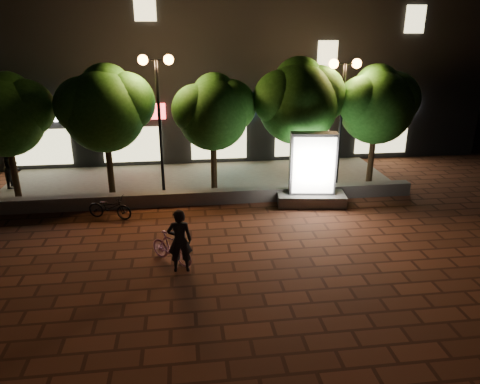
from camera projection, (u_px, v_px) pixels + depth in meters
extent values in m
plane|color=#5B2D1C|center=(211.00, 254.00, 13.00)|extent=(80.00, 80.00, 0.00)
cube|color=slate|center=(204.00, 197.00, 16.64)|extent=(16.00, 0.45, 0.50)
cube|color=slate|center=(201.00, 181.00, 19.04)|extent=(16.00, 5.00, 0.08)
cube|color=black|center=(192.00, 51.00, 23.37)|extent=(28.00, 8.00, 10.00)
cube|color=white|center=(36.00, 114.00, 19.58)|extent=(3.20, 0.12, 0.70)
cube|color=beige|center=(41.00, 147.00, 20.10)|extent=(2.60, 0.10, 1.60)
cube|color=red|center=(129.00, 112.00, 20.06)|extent=(3.20, 0.12, 0.70)
cube|color=beige|center=(132.00, 145.00, 20.58)|extent=(2.60, 0.10, 1.60)
cube|color=#45CBC8|center=(218.00, 110.00, 20.54)|extent=(3.20, 0.12, 0.70)
cube|color=beige|center=(219.00, 142.00, 21.06)|extent=(2.60, 0.10, 1.60)
cube|color=orange|center=(303.00, 108.00, 21.02)|extent=(3.20, 0.12, 0.70)
cube|color=beige|center=(302.00, 139.00, 21.54)|extent=(2.60, 0.10, 1.60)
cube|color=white|center=(385.00, 106.00, 21.50)|extent=(3.20, 0.12, 0.70)
cube|color=beige|center=(381.00, 137.00, 22.02)|extent=(2.60, 0.10, 1.60)
cube|color=beige|center=(145.00, 6.00, 18.66)|extent=(0.90, 0.10, 1.20)
cube|color=beige|center=(327.00, 54.00, 20.31)|extent=(0.90, 0.10, 1.20)
cube|color=beige|center=(415.00, 19.00, 20.27)|extent=(0.90, 0.10, 1.20)
cylinder|color=#312113|center=(14.00, 168.00, 16.77)|extent=(0.24, 0.24, 2.25)
sphere|color=#25601C|center=(4.00, 118.00, 16.11)|extent=(2.80, 2.80, 2.80)
sphere|color=#25601C|center=(25.00, 108.00, 16.28)|extent=(2.10, 2.10, 2.10)
sphere|color=#25601C|center=(7.00, 97.00, 16.21)|extent=(1.82, 1.82, 1.82)
cylinder|color=#312113|center=(110.00, 164.00, 17.17)|extent=(0.24, 0.24, 2.34)
sphere|color=#25601C|center=(104.00, 112.00, 16.48)|extent=(3.00, 3.00, 3.00)
sphere|color=#25601C|center=(125.00, 102.00, 16.65)|extent=(2.25, 2.25, 2.25)
sphere|color=#25601C|center=(83.00, 106.00, 16.17)|extent=(2.10, 2.10, 2.10)
sphere|color=#25601C|center=(106.00, 90.00, 16.56)|extent=(1.95, 1.95, 1.95)
cylinder|color=#312113|center=(214.00, 162.00, 17.68)|extent=(0.24, 0.24, 2.21)
sphere|color=#25601C|center=(213.00, 115.00, 17.04)|extent=(2.70, 2.70, 2.70)
sphere|color=#25601C|center=(230.00, 106.00, 17.20)|extent=(2.03, 2.03, 2.02)
sphere|color=#25601C|center=(197.00, 110.00, 16.74)|extent=(1.89, 1.89, 1.89)
sphere|color=#25601C|center=(214.00, 96.00, 17.14)|extent=(1.76, 1.76, 1.76)
cylinder|color=#312113|center=(296.00, 156.00, 18.04)|extent=(0.24, 0.24, 2.43)
sphere|color=#25601C|center=(298.00, 104.00, 17.32)|extent=(3.10, 3.10, 3.10)
sphere|color=#25601C|center=(316.00, 95.00, 17.50)|extent=(2.33, 2.33, 2.33)
sphere|color=#25601C|center=(281.00, 99.00, 17.01)|extent=(2.17, 2.17, 2.17)
sphere|color=#25601C|center=(299.00, 83.00, 17.39)|extent=(2.01, 2.02, 2.02)
cylinder|color=#312113|center=(371.00, 155.00, 18.44)|extent=(0.24, 0.24, 2.29)
sphere|color=#25601C|center=(376.00, 108.00, 17.77)|extent=(2.90, 2.90, 2.90)
sphere|color=#25601C|center=(392.00, 99.00, 17.94)|extent=(2.18, 2.17, 2.17)
sphere|color=#25601C|center=(363.00, 102.00, 17.47)|extent=(2.03, 2.03, 2.03)
sphere|color=#25601C|center=(377.00, 88.00, 17.86)|extent=(1.89, 1.88, 1.88)
cylinder|color=black|center=(160.00, 129.00, 16.77)|extent=(0.12, 0.12, 5.00)
cylinder|color=black|center=(156.00, 60.00, 15.90)|extent=(0.90, 0.08, 0.08)
sphere|color=#FF9B3F|center=(143.00, 60.00, 15.85)|extent=(0.36, 0.36, 0.36)
sphere|color=#FF9B3F|center=(169.00, 60.00, 15.95)|extent=(0.36, 0.36, 0.36)
cylinder|color=black|center=(340.00, 127.00, 17.64)|extent=(0.12, 0.12, 4.80)
cylinder|color=black|center=(345.00, 64.00, 16.81)|extent=(0.90, 0.08, 0.08)
sphere|color=#FF9B3F|center=(334.00, 64.00, 16.76)|extent=(0.36, 0.36, 0.36)
sphere|color=#FF9B3F|center=(357.00, 64.00, 16.87)|extent=(0.36, 0.36, 0.36)
cube|color=slate|center=(311.00, 198.00, 16.66)|extent=(2.62, 1.56, 0.41)
cube|color=#4C4C51|center=(313.00, 163.00, 16.20)|extent=(1.71, 0.79, 2.26)
cube|color=white|center=(314.00, 166.00, 15.92)|extent=(1.48, 0.24, 2.06)
cube|color=white|center=(311.00, 161.00, 16.48)|extent=(1.48, 0.24, 2.06)
imported|color=#D183B8|center=(172.00, 248.00, 12.40)|extent=(1.35, 1.31, 0.88)
imported|color=black|center=(180.00, 241.00, 11.81)|extent=(0.65, 0.44, 1.77)
imported|color=black|center=(110.00, 207.00, 15.26)|extent=(1.66, 1.04, 0.82)
imported|color=black|center=(12.00, 167.00, 17.93)|extent=(0.69, 0.85, 1.66)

